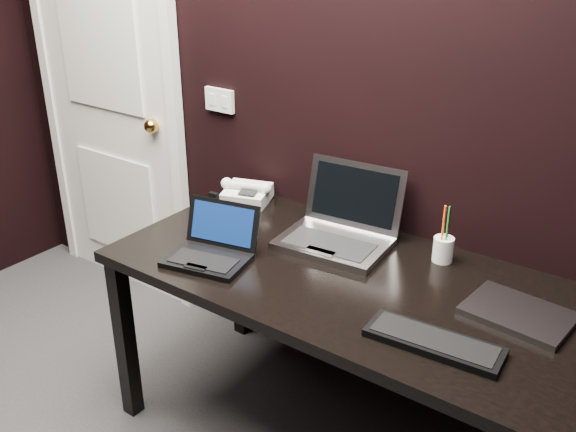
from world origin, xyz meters
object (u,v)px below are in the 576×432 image
Objects in this scene: ext_keyboard at (434,342)px; pen_cup at (443,248)px; silver_laptop at (339,230)px; desk_phone at (247,193)px; door at (108,94)px; mobile_phone at (213,205)px; netbook at (212,249)px; closed_laptop at (518,314)px; desk at (353,296)px.

pen_cup reaches higher than ext_keyboard.
silver_laptop is 1.99× the size of pen_cup.
silver_laptop is 0.52m from desk_phone.
door is at bearing 172.62° from silver_laptop.
ext_keyboard is at bearing -68.95° from pen_cup.
mobile_phone is at bearing -172.48° from silver_laptop.
door reaches higher than netbook.
desk_phone is 0.17m from mobile_phone.
netbook is at bearing -164.89° from closed_laptop.
ext_keyboard is at bearing -15.84° from mobile_phone.
door is 1.73m from desk.
ext_keyboard is 0.32m from closed_laptop.
closed_laptop is 3.78× the size of mobile_phone.
door is at bearing 164.07° from ext_keyboard.
netbook reaches higher than closed_laptop.
desk_phone is (-0.51, 0.09, -0.01)m from silver_laptop.
ext_keyboard is 1.69× the size of desk_phone.
netbook is 0.40m from mobile_phone.
netbook is 3.83× the size of mobile_phone.
silver_laptop is 0.56m from mobile_phone.
door is at bearing 167.18° from desk.
pen_cup is at bearing -0.07° from desk_phone.
ext_keyboard is (0.55, -0.39, -0.04)m from silver_laptop.
pen_cup is at bearing 54.59° from desk.
desk is 0.52m from netbook.
mobile_phone is 0.41× the size of pen_cup.
netbook reaches higher than desk.
door reaches higher than pen_cup.
door is 1.00m from desk_phone.
door is at bearing 154.48° from netbook.
door is at bearing 163.96° from mobile_phone.
pen_cup reaches higher than desk.
netbook reaches higher than desk_phone.
pen_cup reaches higher than netbook.
netbook is at bearing -158.17° from desk.
ext_keyboard is at bearing -1.04° from netbook.
ext_keyboard reaches higher than closed_laptop.
mobile_phone is (-0.73, 0.11, 0.11)m from desk.
ext_keyboard is at bearing -117.17° from closed_laptop.
mobile_phone reaches higher than ext_keyboard.
desk is 8.13× the size of pen_cup.
door is 6.56× the size of netbook.
closed_laptop is (0.52, 0.08, 0.09)m from desk.
pen_cup reaches higher than mobile_phone.
closed_laptop is 1.25m from mobile_phone.
netbook is at bearing -25.52° from door.
desk is 19.97× the size of mobile_phone.
closed_laptop is (0.70, -0.10, -0.04)m from silver_laptop.
ext_keyboard is at bearing -24.17° from desk_phone.
ext_keyboard reaches higher than desk.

